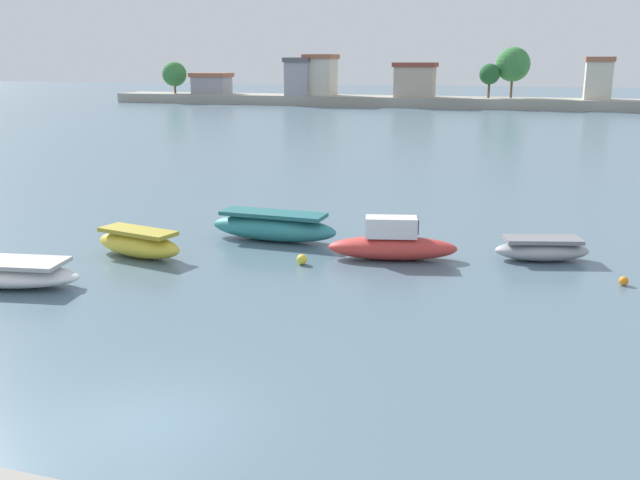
% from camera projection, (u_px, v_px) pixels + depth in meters
% --- Properties ---
extents(ground_plane, '(400.00, 400.00, 0.00)m').
position_uv_depth(ground_plane, '(145.00, 423.00, 14.20)').
color(ground_plane, slate).
extents(moored_boat_0, '(5.64, 2.69, 0.87)m').
position_uv_depth(moored_boat_0, '(0.00, 273.00, 22.77)').
color(moored_boat_0, white).
rests_on(moored_boat_0, ground).
extents(moored_boat_1, '(4.02, 2.08, 1.05)m').
position_uv_depth(moored_boat_1, '(139.00, 244.00, 26.11)').
color(moored_boat_1, yellow).
rests_on(moored_boat_1, ground).
extents(moored_boat_2, '(5.42, 1.68, 1.18)m').
position_uv_depth(moored_boat_2, '(273.00, 227.00, 28.46)').
color(moored_boat_2, teal).
rests_on(moored_boat_2, ground).
extents(moored_boat_3, '(4.95, 2.47, 1.59)m').
position_uv_depth(moored_boat_3, '(392.00, 244.00, 25.75)').
color(moored_boat_3, '#C63833').
rests_on(moored_boat_3, ground).
extents(moored_boat_4, '(3.65, 2.22, 0.85)m').
position_uv_depth(moored_boat_4, '(542.00, 249.00, 25.69)').
color(moored_boat_4, '#9E9EA3').
rests_on(moored_boat_4, ground).
extents(mooring_buoy_0, '(0.31, 0.31, 0.31)m').
position_uv_depth(mooring_buoy_0, '(624.00, 281.00, 22.83)').
color(mooring_buoy_0, orange).
rests_on(mooring_buoy_0, ground).
extents(mooring_buoy_3, '(0.38, 0.38, 0.38)m').
position_uv_depth(mooring_buoy_3, '(302.00, 259.00, 25.16)').
color(mooring_buoy_3, yellow).
rests_on(mooring_buoy_3, ground).
extents(distant_shoreline, '(129.79, 8.39, 9.17)m').
position_uv_depth(distant_shoreline, '(471.00, 92.00, 108.63)').
color(distant_shoreline, '#9E998C').
rests_on(distant_shoreline, ground).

